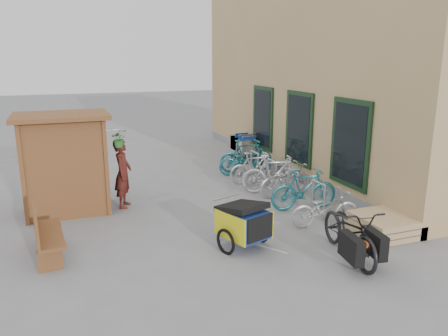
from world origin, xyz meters
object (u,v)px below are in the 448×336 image
object	(u,v)px
bench	(44,232)
bike_6	(246,161)
bike_1	(304,189)
bike_7	(246,156)
pallet_stack	(382,225)
kiosk	(60,150)
bike_0	(325,208)
shopping_carts	(241,143)
bike_2	(286,180)
bike_3	(275,174)
child_trailer	(244,222)
cargo_bike	(350,232)
bike_5	(255,168)
bike_4	(270,172)
person_kiosk	(123,173)

from	to	relation	value
bench	bike_6	world-z (taller)	bench
bike_6	bike_1	bearing A→B (deg)	-168.56
bike_7	pallet_stack	bearing A→B (deg)	-169.26
bike_6	bike_7	size ratio (longest dim) A/B	0.96
pallet_stack	bench	world-z (taller)	bench
kiosk	bike_0	bearing A→B (deg)	-29.11
shopping_carts	bike_1	distance (m)	5.80
bike_2	bike_7	size ratio (longest dim) A/B	0.94
bike_3	bike_2	bearing A→B (deg)	-127.03
child_trailer	bike_3	distance (m)	3.72
bike_2	cargo_bike	bearing A→B (deg)	161.73
pallet_stack	bike_5	bearing A→B (deg)	101.14
pallet_stack	child_trailer	bearing A→B (deg)	171.59
child_trailer	bike_0	world-z (taller)	child_trailer
child_trailer	bike_1	xyz separation A→B (m)	(2.28, 1.54, -0.02)
bench	bike_2	world-z (taller)	bench
shopping_carts	cargo_bike	xyz separation A→B (m)	(-1.33, -8.43, -0.05)
bike_5	bike_7	bearing A→B (deg)	-10.43
cargo_bike	bike_3	distance (m)	4.16
shopping_carts	bike_7	size ratio (longest dim) A/B	0.84
shopping_carts	bike_5	bearing A→B (deg)	-105.60
kiosk	cargo_bike	xyz separation A→B (m)	(4.94, -4.56, -1.03)
bike_2	bike_0	bearing A→B (deg)	166.05
bike_1	child_trailer	bearing A→B (deg)	129.97
child_trailer	bike_4	size ratio (longest dim) A/B	1.10
bike_4	bike_6	size ratio (longest dim) A/B	0.89
bike_1	pallet_stack	bearing A→B (deg)	-153.91
child_trailer	bike_2	xyz separation A→B (m)	(2.41, 2.70, -0.10)
pallet_stack	bike_0	xyz separation A→B (m)	(-0.86, 0.86, 0.21)
pallet_stack	bike_1	world-z (taller)	bike_1
kiosk	bike_0	xyz separation A→B (m)	(5.41, -3.01, -1.14)
kiosk	bike_7	bearing A→B (deg)	19.41
bike_5	bike_3	bearing A→B (deg)	-173.16
shopping_carts	bike_3	bearing A→B (deg)	-100.57
bike_3	bike_7	xyz separation A→B (m)	(0.21, 2.43, -0.01)
cargo_bike	bike_6	distance (m)	6.24
person_kiosk	cargo_bike	bearing A→B (deg)	-120.48
kiosk	shopping_carts	xyz separation A→B (m)	(6.28, 3.87, -0.98)
bike_2	bike_4	distance (m)	1.03
bench	child_trailer	bearing A→B (deg)	-18.61
bike_4	pallet_stack	bearing A→B (deg)	-161.98
bike_4	bike_7	size ratio (longest dim) A/B	0.85
bike_1	cargo_bike	bearing A→B (deg)	173.20
bike_7	cargo_bike	bearing A→B (deg)	178.52
bike_0	bike_1	size ratio (longest dim) A/B	0.92
bike_7	bike_1	bearing A→B (deg)	-176.99
bike_5	bike_7	size ratio (longest dim) A/B	0.89
bike_1	bike_3	xyz separation A→B (m)	(-0.07, 1.45, 0.03)
child_trailer	bike_1	distance (m)	2.76
person_kiosk	bench	bearing A→B (deg)	164.06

